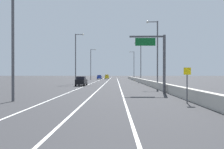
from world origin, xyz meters
name	(u,v)px	position (x,y,z in m)	size (l,w,h in m)	color
ground_plane	(114,81)	(0.00, 64.00, 0.00)	(320.00, 320.00, 0.00)	#2D2D30
lane_stripe_left	(95,82)	(-5.50, 55.00, 0.00)	(0.16, 130.00, 0.00)	silver
lane_stripe_center	(107,82)	(-2.00, 55.00, 0.00)	(0.16, 130.00, 0.00)	silver
lane_stripe_right	(118,82)	(1.50, 55.00, 0.00)	(0.16, 130.00, 0.00)	silver
jersey_barrier_right	(147,82)	(7.60, 40.00, 0.55)	(0.60, 120.00, 1.10)	#B2ADA3
overhead_sign_gantry	(159,56)	(6.26, 22.49, 4.73)	(4.68, 0.36, 7.50)	#47474C
speed_advisory_sign	(187,82)	(6.70, 13.85, 1.76)	(0.60, 0.11, 3.00)	#4C4C51
lamp_post_right_second	(156,50)	(8.01, 32.14, 6.79)	(2.14, 0.44, 12.04)	#4C4C51
lamp_post_right_third	(140,60)	(8.14, 55.66, 6.79)	(2.14, 0.44, 12.04)	#4C4C51
lamp_post_right_fourth	(133,64)	(8.32, 79.18, 6.79)	(2.14, 0.44, 12.04)	#4C4C51
lamp_post_left_near	(15,26)	(-8.28, 14.62, 6.79)	(2.14, 0.44, 12.04)	#4C4C51
lamp_post_left_mid	(76,56)	(-8.64, 42.85, 6.79)	(2.14, 0.44, 12.04)	#4C4C51
lamp_post_left_far	(91,63)	(-8.72, 71.07, 6.79)	(2.14, 0.44, 12.04)	#4C4C51
car_blue_0	(99,77)	(-6.64, 83.40, 0.94)	(1.96, 4.78, 1.88)	#1E389E
car_yellow_1	(107,77)	(-3.41, 86.51, 1.04)	(1.95, 4.36, 2.08)	gold
car_black_2	(81,81)	(-6.31, 36.45, 0.96)	(1.90, 4.22, 1.93)	black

